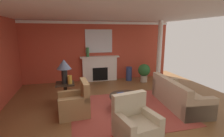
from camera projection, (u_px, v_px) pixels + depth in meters
ground_plane at (115, 110)px, 5.05m from camera, size 8.68×8.68×0.00m
wall_fireplace at (96, 51)px, 7.98m from camera, size 7.13×0.12×2.75m
ceiling_panel at (113, 13)px, 4.76m from camera, size 7.13×7.27×0.06m
crown_moulding at (96, 23)px, 7.64m from camera, size 7.13×0.08×0.12m
area_rug at (126, 109)px, 5.06m from camera, size 3.20×2.75×0.01m
fireplace at (100, 69)px, 7.99m from camera, size 1.80×0.35×1.17m
mantel_mirror at (99, 41)px, 7.83m from camera, size 1.25×0.04×1.06m
sofa at (178, 97)px, 5.28m from camera, size 1.08×2.17×0.85m
armchair_near_window at (75, 104)px, 4.70m from camera, size 0.84×0.84×0.95m
armchair_facing_fireplace at (136, 126)px, 3.61m from camera, size 0.94×0.94×0.95m
coffee_table at (126, 99)px, 4.99m from camera, size 1.00×1.00×0.45m
side_table at (66, 92)px, 5.37m from camera, size 0.56×0.56×0.70m
table_lamp at (64, 67)px, 5.19m from camera, size 0.44×0.44×0.75m
vase_mantel_left at (88, 52)px, 7.63m from camera, size 0.14×0.14×0.41m
vase_on_side_table at (70, 80)px, 5.20m from camera, size 0.13×0.13×0.27m
vase_tall_corner at (129, 74)px, 8.08m from camera, size 0.28×0.28×0.65m
book_red_cover at (121, 94)px, 5.05m from camera, size 0.24×0.19×0.04m
book_art_folio at (126, 95)px, 4.82m from camera, size 0.21×0.21×0.05m
potted_plant at (144, 71)px, 7.83m from camera, size 0.56×0.56×0.83m
column_white at (159, 52)px, 7.59m from camera, size 0.20×0.20×2.75m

